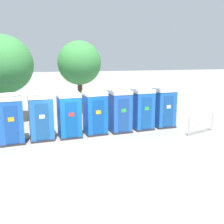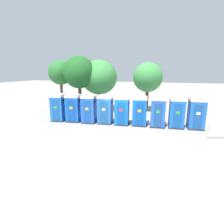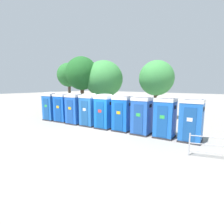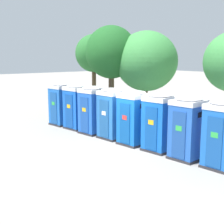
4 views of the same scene
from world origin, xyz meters
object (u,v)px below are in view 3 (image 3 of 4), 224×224
at_px(portapotty_0, 51,106).
at_px(event_barrier, 215,146).
at_px(portapotty_5, 123,113).
at_px(portapotty_2, 75,108).
at_px(portapotty_3, 89,109).
at_px(portapotty_4, 104,111).
at_px(portapotty_1, 63,107).
at_px(portapotty_7, 165,117).
at_px(street_tree_2, 69,75).
at_px(street_tree_1, 156,78).
at_px(portapotty_6, 142,115).
at_px(street_tree_3, 82,74).
at_px(portapotty_8, 191,119).
at_px(street_tree_0, 104,79).

relative_size(portapotty_0, event_barrier, 1.29).
bearing_deg(portapotty_5, event_barrier, -14.62).
xyz_separation_m(portapotty_2, portapotty_3, (1.45, 0.21, -0.00)).
bearing_deg(portapotty_4, event_barrier, -10.21).
xyz_separation_m(portapotty_1, portapotty_7, (8.73, 0.80, 0.00)).
height_order(portapotty_2, street_tree_2, street_tree_2).
height_order(portapotty_1, street_tree_1, street_tree_1).
height_order(portapotty_4, portapotty_6, same).
relative_size(portapotty_2, street_tree_1, 0.47).
height_order(street_tree_2, event_barrier, street_tree_2).
bearing_deg(portapotty_2, portapotty_1, -177.72).
xyz_separation_m(portapotty_2, street_tree_3, (-2.47, 3.20, 3.01)).
bearing_deg(street_tree_2, portapotty_6, -15.62).
bearing_deg(portapotty_6, portapotty_8, 6.57).
height_order(portapotty_8, street_tree_2, street_tree_2).
bearing_deg(street_tree_0, portapotty_6, -32.09).
xyz_separation_m(portapotty_5, street_tree_1, (0.00, 5.58, 2.48)).
xyz_separation_m(portapotty_3, portapotty_8, (7.27, 0.67, 0.00)).
bearing_deg(street_tree_0, portapotty_3, -63.45).
xyz_separation_m(portapotty_2, portapotty_7, (7.27, 0.74, 0.00)).
relative_size(portapotty_8, street_tree_3, 0.42).
height_order(portapotty_1, portapotty_2, same).
xyz_separation_m(portapotty_6, portapotty_7, (1.45, 0.19, -0.00)).
bearing_deg(portapotty_6, street_tree_2, 164.38).
xyz_separation_m(street_tree_1, event_barrier, (5.78, -7.09, -3.19)).
bearing_deg(portapotty_1, street_tree_0, 82.00).
distance_m(portapotty_0, portapotty_2, 2.92).
relative_size(portapotty_6, street_tree_1, 0.47).
distance_m(portapotty_3, event_barrier, 8.80).
xyz_separation_m(portapotty_1, street_tree_3, (-1.01, 3.26, 3.01)).
xyz_separation_m(portapotty_2, street_tree_1, (4.36, 6.08, 2.48)).
xyz_separation_m(street_tree_1, street_tree_3, (-6.83, -2.88, 0.53)).
relative_size(portapotty_1, portapotty_7, 1.00).
distance_m(portapotty_4, portapotty_7, 4.38).
bearing_deg(portapotty_6, portapotty_4, -174.90).
distance_m(street_tree_3, event_barrier, 13.80).
distance_m(portapotty_2, street_tree_3, 5.04).
relative_size(portapotty_4, portapotty_8, 1.00).
relative_size(portapotty_1, street_tree_3, 0.42).
bearing_deg(portapotty_0, event_barrier, -3.37).
height_order(portapotty_2, portapotty_4, same).
bearing_deg(street_tree_3, portapotty_2, -52.36).
distance_m(portapotty_7, street_tree_2, 12.86).
bearing_deg(portapotty_3, portapotty_5, 5.61).
height_order(street_tree_2, street_tree_3, street_tree_3).
distance_m(portapotty_4, portapotty_5, 1.46).
xyz_separation_m(street_tree_0, event_barrier, (10.93, -5.71, -3.19)).
bearing_deg(street_tree_1, portapotty_0, -139.00).
bearing_deg(portapotty_4, street_tree_1, 75.91).
relative_size(street_tree_0, event_barrier, 2.87).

